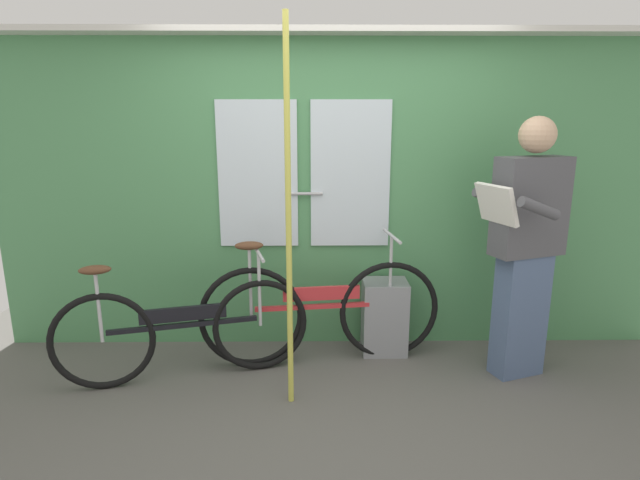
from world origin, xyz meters
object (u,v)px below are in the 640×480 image
(bicycle_leaning_behind, at_px, (321,311))
(handrail_pole, at_px, (289,223))
(passenger_reading_newspaper, at_px, (526,244))
(trash_bin_by_wall, at_px, (384,317))
(bicycle_near_door, at_px, (183,330))

(bicycle_leaning_behind, relative_size, handrail_pole, 0.75)
(passenger_reading_newspaper, relative_size, trash_bin_by_wall, 3.14)
(passenger_reading_newspaper, bearing_deg, trash_bin_by_wall, -41.47)
(passenger_reading_newspaper, xyz_separation_m, handrail_pole, (-1.58, -0.36, 0.22))
(bicycle_leaning_behind, distance_m, trash_bin_by_wall, 0.54)
(trash_bin_by_wall, height_order, handrail_pole, handrail_pole)
(passenger_reading_newspaper, height_order, handrail_pole, handrail_pole)
(bicycle_near_door, height_order, handrail_pole, handrail_pole)
(trash_bin_by_wall, bearing_deg, handrail_pole, -134.10)
(bicycle_near_door, distance_m, trash_bin_by_wall, 1.51)
(passenger_reading_newspaper, bearing_deg, bicycle_leaning_behind, -27.32)
(bicycle_near_door, distance_m, handrail_pole, 1.15)
(bicycle_leaning_behind, bearing_deg, trash_bin_by_wall, 11.74)
(bicycle_near_door, distance_m, bicycle_leaning_behind, 0.98)
(bicycle_leaning_behind, relative_size, trash_bin_by_wall, 3.10)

